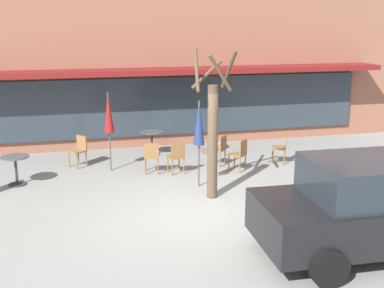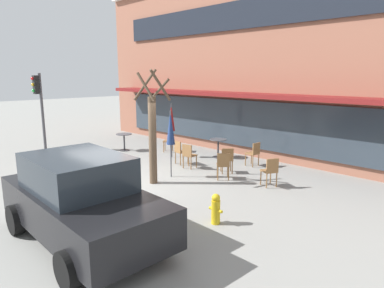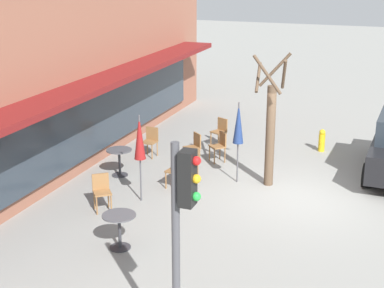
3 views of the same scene
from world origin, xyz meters
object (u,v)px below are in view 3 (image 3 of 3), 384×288
cafe_table_streetside (119,226)px  patio_umbrella_cream_folded (238,124)px  cafe_chair_4 (193,162)px  street_tree (270,127)px  cafe_chair_0 (151,140)px  cafe_chair_5 (194,146)px  cafe_chair_2 (177,169)px  cafe_table_near_wall (119,158)px  fire_hydrant (322,140)px  patio_umbrella_green_folded (140,138)px  traffic_light_pole (182,218)px  cafe_chair_1 (220,130)px  cafe_chair_6 (102,189)px  cafe_chair_3 (220,144)px

cafe_table_streetside → patio_umbrella_cream_folded: size_ratio=0.35×
cafe_chair_4 → street_tree: size_ratio=0.25×
cafe_chair_0 → cafe_chair_5: same height
cafe_chair_2 → cafe_chair_5: size_ratio=1.00×
cafe_table_near_wall → cafe_chair_5: 2.32m
cafe_chair_4 → fire_hydrant: bearing=-37.2°
patio_umbrella_cream_folded → fire_hydrant: (3.44, -1.73, -1.27)m
patio_umbrella_green_folded → traffic_light_pole: size_ratio=0.65×
cafe_chair_0 → cafe_chair_1: bearing=-43.6°
cafe_chair_6 → fire_hydrant: (6.34, -4.24, -0.17)m
cafe_chair_5 → street_tree: size_ratio=0.25×
patio_umbrella_green_folded → cafe_chair_3: 3.77m
fire_hydrant → cafe_chair_4: bearing=142.8°
cafe_table_near_wall → cafe_chair_1: size_ratio=0.85×
cafe_chair_6 → cafe_table_near_wall: bearing=16.7°
cafe_chair_2 → cafe_chair_3: bearing=-8.9°
cafe_chair_2 → cafe_chair_6: 2.23m
cafe_chair_4 → traffic_light_pole: bearing=-160.9°
cafe_chair_2 → street_tree: (1.10, -2.16, 1.06)m
cafe_chair_0 → cafe_chair_4: 2.42m
cafe_chair_4 → traffic_light_pole: (-6.94, -2.40, 1.77)m
cafe_table_near_wall → patio_umbrella_cream_folded: patio_umbrella_cream_folded is taller
cafe_chair_0 → cafe_chair_6: 4.08m
traffic_light_pole → cafe_chair_5: bearing=19.1°
cafe_table_near_wall → cafe_chair_2: bearing=-99.7°
cafe_chair_5 → traffic_light_pole: size_ratio=0.26×
street_tree → patio_umbrella_green_folded: bearing=128.8°
cafe_chair_0 → cafe_chair_2: bearing=-141.2°
patio_umbrella_green_folded → cafe_chair_3: patio_umbrella_green_folded is taller
cafe_chair_1 → cafe_chair_5: same height
cafe_chair_2 → cafe_chair_5: bearing=7.9°
patio_umbrella_cream_folded → cafe_chair_4: bearing=106.0°
cafe_chair_0 → cafe_chair_4: (-1.48, -1.92, 0.00)m
cafe_chair_1 → fire_hydrant: 3.19m
cafe_table_streetside → cafe_chair_4: cafe_chair_4 is taller
cafe_chair_5 → street_tree: (-0.94, -2.45, 1.06)m
patio_umbrella_cream_folded → cafe_chair_4: patio_umbrella_cream_folded is taller
cafe_chair_1 → street_tree: street_tree is taller
cafe_chair_1 → traffic_light_pole: bearing=-165.3°
cafe_table_near_wall → cafe_chair_0: 1.83m
cafe_chair_5 → street_tree: bearing=-111.0°
cafe_chair_5 → cafe_table_near_wall: bearing=138.0°
traffic_light_pole → cafe_chair_6: bearing=40.8°
cafe_chair_2 → street_tree: 2.65m
cafe_table_streetside → cafe_chair_1: size_ratio=0.85×
patio_umbrella_green_folded → cafe_chair_3: (3.48, -0.92, -1.10)m
cafe_table_near_wall → cafe_chair_4: cafe_chair_4 is taller
cafe_table_near_wall → patio_umbrella_green_folded: 2.20m
street_tree → fire_hydrant: size_ratio=4.96×
cafe_table_streetside → cafe_chair_5: bearing=4.1°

